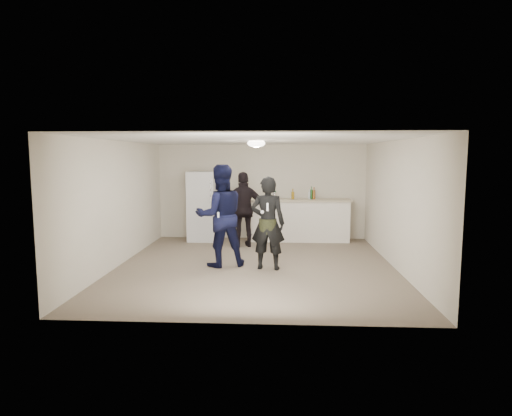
{
  "coord_description": "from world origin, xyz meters",
  "views": [
    {
      "loc": [
        0.46,
        -8.37,
        2.18
      ],
      "look_at": [
        0.0,
        0.2,
        1.15
      ],
      "focal_mm": 30.0,
      "sensor_mm": 36.0,
      "label": 1
    }
  ],
  "objects_px": {
    "woman": "(268,223)",
    "spectator": "(244,210)",
    "counter": "(298,221)",
    "man": "(220,216)",
    "fridge": "(202,206)",
    "shaker": "(275,196)"
  },
  "relations": [
    {
      "from": "shaker",
      "to": "counter",
      "type": "bearing_deg",
      "value": -7.44
    },
    {
      "from": "counter",
      "to": "woman",
      "type": "bearing_deg",
      "value": -103.94
    },
    {
      "from": "woman",
      "to": "man",
      "type": "bearing_deg",
      "value": -4.25
    },
    {
      "from": "counter",
      "to": "woman",
      "type": "distance_m",
      "value": 2.99
    },
    {
      "from": "man",
      "to": "woman",
      "type": "xyz_separation_m",
      "value": [
        0.95,
        -0.2,
        -0.11
      ]
    },
    {
      "from": "counter",
      "to": "spectator",
      "type": "bearing_deg",
      "value": -148.87
    },
    {
      "from": "fridge",
      "to": "woman",
      "type": "height_order",
      "value": "woman"
    },
    {
      "from": "woman",
      "to": "spectator",
      "type": "distance_m",
      "value": 2.16
    },
    {
      "from": "fridge",
      "to": "shaker",
      "type": "height_order",
      "value": "fridge"
    },
    {
      "from": "shaker",
      "to": "woman",
      "type": "bearing_deg",
      "value": -91.91
    },
    {
      "from": "counter",
      "to": "fridge",
      "type": "xyz_separation_m",
      "value": [
        -2.5,
        -0.07,
        0.38
      ]
    },
    {
      "from": "counter",
      "to": "spectator",
      "type": "relative_size",
      "value": 1.43
    },
    {
      "from": "woman",
      "to": "spectator",
      "type": "relative_size",
      "value": 0.99
    },
    {
      "from": "shaker",
      "to": "woman",
      "type": "height_order",
      "value": "woman"
    },
    {
      "from": "woman",
      "to": "spectator",
      "type": "bearing_deg",
      "value": -65.35
    },
    {
      "from": "fridge",
      "to": "man",
      "type": "bearing_deg",
      "value": -72.27
    },
    {
      "from": "counter",
      "to": "shaker",
      "type": "xyz_separation_m",
      "value": [
        -0.62,
        0.08,
        0.65
      ]
    },
    {
      "from": "woman",
      "to": "spectator",
      "type": "xyz_separation_m",
      "value": [
        -0.63,
        2.07,
        0.0
      ]
    },
    {
      "from": "spectator",
      "to": "woman",
      "type": "bearing_deg",
      "value": 93.4
    },
    {
      "from": "fridge",
      "to": "shaker",
      "type": "distance_m",
      "value": 1.91
    },
    {
      "from": "counter",
      "to": "spectator",
      "type": "height_order",
      "value": "spectator"
    },
    {
      "from": "spectator",
      "to": "fridge",
      "type": "bearing_deg",
      "value": -46.18
    }
  ]
}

